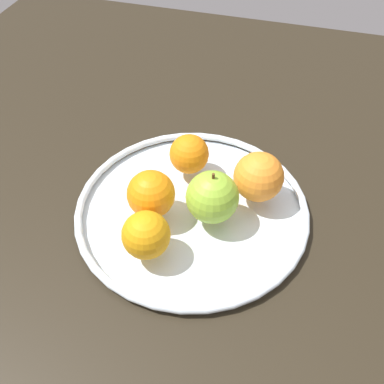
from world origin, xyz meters
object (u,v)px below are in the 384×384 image
(apple, at_px, (212,197))
(orange_back_left, at_px, (259,177))
(fruit_bowl, at_px, (192,209))
(orange_center, at_px, (189,154))
(orange_front_left, at_px, (151,194))
(orange_back_right, at_px, (146,235))

(apple, relative_size, orange_back_left, 1.11)
(fruit_bowl, xyz_separation_m, orange_center, (-0.03, 0.08, 0.04))
(fruit_bowl, relative_size, apple, 4.21)
(fruit_bowl, xyz_separation_m, apple, (0.03, -0.01, 0.05))
(fruit_bowl, relative_size, orange_back_left, 4.69)
(apple, xyz_separation_m, orange_back_left, (0.06, 0.06, -0.00))
(orange_front_left, bearing_deg, fruit_bowl, 26.00)
(orange_back_right, bearing_deg, apple, 51.37)
(apple, distance_m, orange_back_right, 0.11)
(orange_front_left, bearing_deg, apple, 10.43)
(orange_center, bearing_deg, fruit_bowl, -70.70)
(fruit_bowl, bearing_deg, orange_back_right, -110.38)
(orange_back_right, xyz_separation_m, orange_back_left, (0.13, 0.15, 0.00))
(orange_center, relative_size, orange_front_left, 0.90)
(orange_center, distance_m, orange_front_left, 0.11)
(fruit_bowl, height_order, apple, apple)
(fruit_bowl, distance_m, orange_back_right, 0.12)
(orange_back_right, bearing_deg, fruit_bowl, 69.62)
(orange_back_left, height_order, orange_front_left, orange_back_left)
(fruit_bowl, distance_m, orange_back_left, 0.12)
(orange_center, xyz_separation_m, orange_front_left, (-0.03, -0.11, 0.00))
(orange_back_left, relative_size, orange_center, 1.19)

